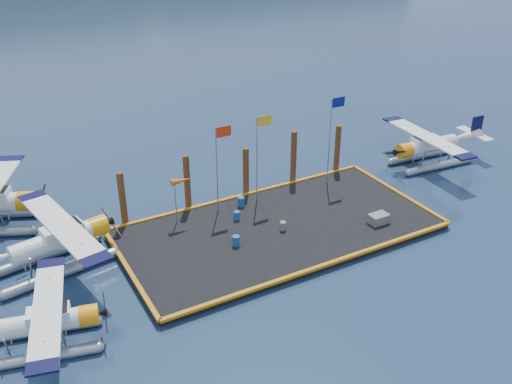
# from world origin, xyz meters

# --- Properties ---
(ground) EXTENTS (4000.00, 4000.00, 0.00)m
(ground) POSITION_xyz_m (0.00, 0.00, 0.00)
(ground) COLOR #172E46
(ground) RESTS_ON ground
(dock) EXTENTS (20.00, 10.00, 0.40)m
(dock) POSITION_xyz_m (0.00, 0.00, 0.20)
(dock) COLOR black
(dock) RESTS_ON ground
(dock_bumpers) EXTENTS (20.25, 10.25, 0.18)m
(dock_bumpers) POSITION_xyz_m (0.00, 0.00, 0.49)
(dock_bumpers) COLOR #C2730B
(dock_bumpers) RESTS_ON dock
(seaplane_a) EXTENTS (7.93, 8.58, 3.04)m
(seaplane_a) POSITION_xyz_m (-15.29, -3.68, 1.33)
(seaplane_a) COLOR #91969E
(seaplane_a) RESTS_ON ground
(seaplane_b) EXTENTS (9.28, 10.14, 3.59)m
(seaplane_b) POSITION_xyz_m (-13.18, 2.98, 1.56)
(seaplane_b) COLOR #91969E
(seaplane_b) RESTS_ON ground
(seaplane_d) EXTENTS (8.74, 9.64, 3.42)m
(seaplane_d) POSITION_xyz_m (15.94, 3.18, 1.49)
(seaplane_d) COLOR #91969E
(seaplane_d) RESTS_ON ground
(drum_0) EXTENTS (0.41, 0.41, 0.58)m
(drum_0) POSITION_xyz_m (-1.93, 2.16, 0.69)
(drum_0) COLOR #19468E
(drum_0) RESTS_ON dock
(drum_1) EXTENTS (0.41, 0.41, 0.58)m
(drum_1) POSITION_xyz_m (0.04, -0.45, 0.69)
(drum_1) COLOR #5E5E63
(drum_1) RESTS_ON dock
(drum_3) EXTENTS (0.46, 0.46, 0.64)m
(drum_3) POSITION_xyz_m (-3.41, -0.61, 0.72)
(drum_3) COLOR #19468E
(drum_3) RESTS_ON dock
(drum_5) EXTENTS (0.47, 0.47, 0.67)m
(drum_5) POSITION_xyz_m (-0.81, 3.67, 0.73)
(drum_5) COLOR #19468E
(drum_5) RESTS_ON dock
(crate) EXTENTS (1.25, 0.83, 0.62)m
(crate) POSITION_xyz_m (5.97, -2.72, 0.71)
(crate) COLOR #5E5E63
(crate) RESTS_ON dock
(flagpole_red) EXTENTS (1.14, 0.08, 6.00)m
(flagpole_red) POSITION_xyz_m (-2.29, 3.80, 4.40)
(flagpole_red) COLOR gray
(flagpole_red) RESTS_ON dock
(flagpole_yellow) EXTENTS (1.14, 0.08, 6.20)m
(flagpole_yellow) POSITION_xyz_m (0.70, 3.80, 4.51)
(flagpole_yellow) COLOR gray
(flagpole_yellow) RESTS_ON dock
(flagpole_blue) EXTENTS (1.14, 0.08, 6.50)m
(flagpole_blue) POSITION_xyz_m (6.70, 3.80, 4.69)
(flagpole_blue) COLOR gray
(flagpole_blue) RESTS_ON dock
(windsock) EXTENTS (1.40, 0.44, 3.12)m
(windsock) POSITION_xyz_m (-5.03, 3.80, 3.23)
(windsock) COLOR gray
(windsock) RESTS_ON dock
(piling_0) EXTENTS (0.44, 0.44, 4.00)m
(piling_0) POSITION_xyz_m (-8.50, 5.40, 2.00)
(piling_0) COLOR #462714
(piling_0) RESTS_ON ground
(piling_1) EXTENTS (0.44, 0.44, 4.20)m
(piling_1) POSITION_xyz_m (-4.00, 5.40, 2.10)
(piling_1) COLOR #462714
(piling_1) RESTS_ON ground
(piling_2) EXTENTS (0.44, 0.44, 3.80)m
(piling_2) POSITION_xyz_m (0.50, 5.40, 1.90)
(piling_2) COLOR #462714
(piling_2) RESTS_ON ground
(piling_3) EXTENTS (0.44, 0.44, 4.30)m
(piling_3) POSITION_xyz_m (4.50, 5.40, 2.15)
(piling_3) COLOR #462714
(piling_3) RESTS_ON ground
(piling_4) EXTENTS (0.44, 0.44, 4.00)m
(piling_4) POSITION_xyz_m (8.50, 5.40, 2.00)
(piling_4) COLOR #462714
(piling_4) RESTS_ON ground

